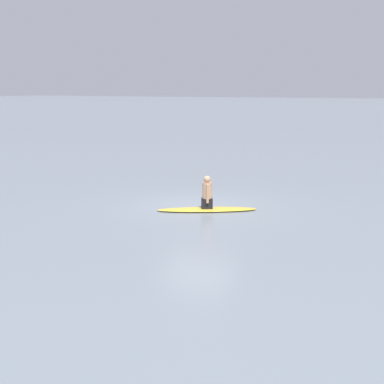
# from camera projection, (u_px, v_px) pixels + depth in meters

# --- Properties ---
(ground_plane) EXTENTS (400.00, 400.00, 0.00)m
(ground_plane) POSITION_uv_depth(u_px,v_px,m) (198.00, 207.00, 18.58)
(ground_plane) COLOR gray
(surfboard) EXTENTS (3.13, 2.32, 0.08)m
(surfboard) POSITION_uv_depth(u_px,v_px,m) (207.00, 209.00, 17.96)
(surfboard) COLOR gold
(surfboard) RESTS_ON ground
(person_paddler) EXTENTS (0.45, 0.44, 1.06)m
(person_paddler) POSITION_uv_depth(u_px,v_px,m) (207.00, 194.00, 17.86)
(person_paddler) COLOR black
(person_paddler) RESTS_ON surfboard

